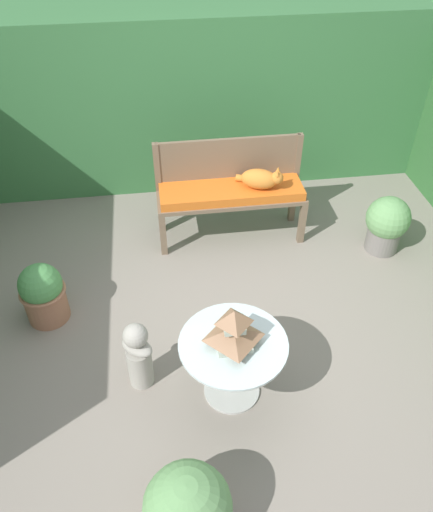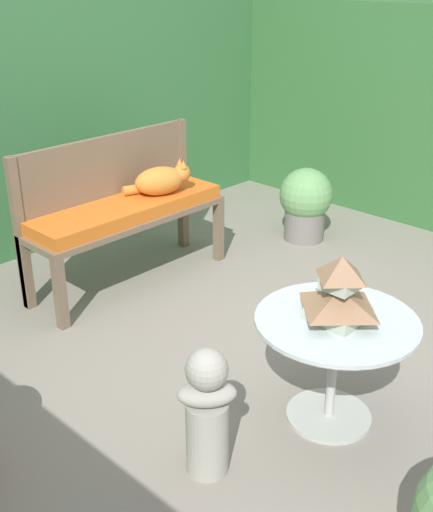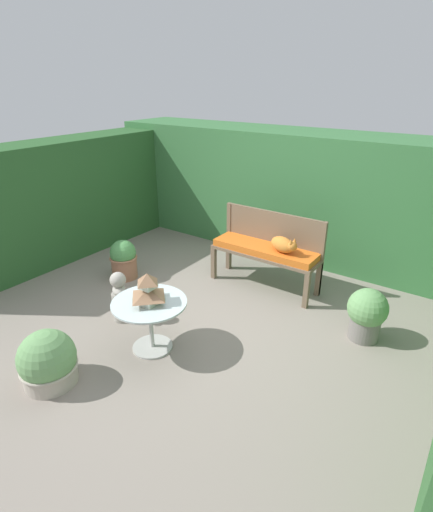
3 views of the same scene
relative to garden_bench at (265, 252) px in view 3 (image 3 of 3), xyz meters
name	(u,v)px [view 3 (image 3 of 3)]	position (x,y,z in m)	size (l,w,h in m)	color
ground	(198,320)	(-0.21, -1.15, -0.49)	(30.00, 30.00, 0.00)	gray
foliage_hedge_back	(300,193)	(-0.21, 1.45, 0.43)	(6.40, 1.09, 1.84)	#38703D
foliage_hedge_left	(54,201)	(-3.06, -0.92, 0.38)	(0.70, 3.66, 1.74)	#285628
garden_bench	(265,252)	(0.00, 0.00, 0.00)	(1.42, 0.43, 0.58)	brown
bench_backrest	(273,232)	(0.00, 0.20, 0.22)	(1.42, 0.06, 0.98)	brown
cat	(283,245)	(0.27, -0.04, 0.19)	(0.42, 0.33, 0.23)	orange
patio_table	(150,312)	(-0.28, -1.83, -0.06)	(0.75, 0.75, 0.55)	#B7B7B2
pagoda_birdhouse	(148,290)	(-0.28, -1.83, 0.19)	(0.31, 0.31, 0.31)	#B2BCA8
garden_bust	(120,296)	(-0.93, -1.65, -0.19)	(0.28, 0.27, 0.60)	#A39E93
potted_plant_patio_mid	(48,362)	(-0.68, -2.74, -0.26)	(0.51, 0.51, 0.53)	#ADA393
potted_plant_bench_left	(124,259)	(-1.70, -0.89, -0.21)	(0.38, 0.38, 0.55)	#9E664C
potted_plant_table_far	(367,313)	(1.44, -0.40, -0.19)	(0.42, 0.42, 0.58)	slate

